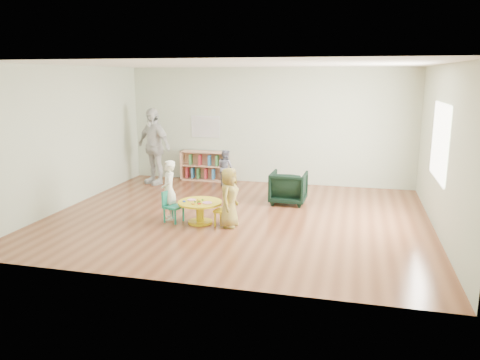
{
  "coord_description": "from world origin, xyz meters",
  "views": [
    {
      "loc": [
        2.1,
        -8.22,
        2.61
      ],
      "look_at": [
        0.12,
        -0.3,
        0.78
      ],
      "focal_mm": 35.0,
      "sensor_mm": 36.0,
      "label": 1
    }
  ],
  "objects_px": {
    "toddler": "(225,168)",
    "adult_caretaker": "(154,146)",
    "kid_chair_right": "(226,210)",
    "child_left": "(169,190)",
    "bookshelf": "(204,166)",
    "activity_table": "(200,208)",
    "armchair": "(288,188)",
    "kid_chair_left": "(172,205)",
    "child_right": "(229,198)"
  },
  "relations": [
    {
      "from": "toddler",
      "to": "adult_caretaker",
      "type": "bearing_deg",
      "value": 36.29
    },
    {
      "from": "kid_chair_right",
      "to": "child_left",
      "type": "xyz_separation_m",
      "value": [
        -1.11,
        0.11,
        0.26
      ]
    },
    {
      "from": "bookshelf",
      "to": "adult_caretaker",
      "type": "xyz_separation_m",
      "value": [
        -1.07,
        -0.66,
        0.56
      ]
    },
    {
      "from": "activity_table",
      "to": "armchair",
      "type": "xyz_separation_m",
      "value": [
        1.35,
        1.71,
        0.06
      ]
    },
    {
      "from": "kid_chair_right",
      "to": "toddler",
      "type": "height_order",
      "value": "toddler"
    },
    {
      "from": "armchair",
      "to": "toddler",
      "type": "height_order",
      "value": "toddler"
    },
    {
      "from": "child_left",
      "to": "kid_chair_right",
      "type": "bearing_deg",
      "value": 61.01
    },
    {
      "from": "activity_table",
      "to": "kid_chair_right",
      "type": "height_order",
      "value": "kid_chair_right"
    },
    {
      "from": "kid_chair_left",
      "to": "child_left",
      "type": "relative_size",
      "value": 0.52
    },
    {
      "from": "child_left",
      "to": "child_right",
      "type": "relative_size",
      "value": 1.05
    },
    {
      "from": "kid_chair_left",
      "to": "toddler",
      "type": "distance_m",
      "value": 2.95
    },
    {
      "from": "activity_table",
      "to": "child_right",
      "type": "height_order",
      "value": "child_right"
    },
    {
      "from": "armchair",
      "to": "toddler",
      "type": "xyz_separation_m",
      "value": [
        -1.7,
        1.18,
        0.11
      ]
    },
    {
      "from": "kid_chair_left",
      "to": "toddler",
      "type": "relative_size",
      "value": 0.64
    },
    {
      "from": "kid_chair_left",
      "to": "toddler",
      "type": "xyz_separation_m",
      "value": [
        0.18,
        2.94,
        0.14
      ]
    },
    {
      "from": "kid_chair_right",
      "to": "armchair",
      "type": "height_order",
      "value": "armchair"
    },
    {
      "from": "kid_chair_left",
      "to": "adult_caretaker",
      "type": "xyz_separation_m",
      "value": [
        -1.59,
        2.79,
        0.62
      ]
    },
    {
      "from": "activity_table",
      "to": "kid_chair_left",
      "type": "bearing_deg",
      "value": -174.92
    },
    {
      "from": "armchair",
      "to": "toddler",
      "type": "bearing_deg",
      "value": -33.5
    },
    {
      "from": "bookshelf",
      "to": "armchair",
      "type": "xyz_separation_m",
      "value": [
        2.4,
        -1.69,
        -0.03
      ]
    },
    {
      "from": "toddler",
      "to": "adult_caretaker",
      "type": "distance_m",
      "value": 1.84
    },
    {
      "from": "activity_table",
      "to": "child_right",
      "type": "bearing_deg",
      "value": -7.48
    },
    {
      "from": "bookshelf",
      "to": "child_right",
      "type": "height_order",
      "value": "child_right"
    },
    {
      "from": "child_left",
      "to": "toddler",
      "type": "xyz_separation_m",
      "value": [
        0.27,
        2.83,
        -0.11
      ]
    },
    {
      "from": "child_left",
      "to": "toddler",
      "type": "bearing_deg",
      "value": 151.09
    },
    {
      "from": "child_right",
      "to": "toddler",
      "type": "height_order",
      "value": "child_right"
    },
    {
      "from": "bookshelf",
      "to": "toddler",
      "type": "distance_m",
      "value": 0.87
    },
    {
      "from": "activity_table",
      "to": "child_left",
      "type": "distance_m",
      "value": 0.68
    },
    {
      "from": "child_left",
      "to": "activity_table",
      "type": "bearing_deg",
      "value": 59.97
    },
    {
      "from": "child_right",
      "to": "adult_caretaker",
      "type": "distance_m",
      "value": 3.91
    },
    {
      "from": "kid_chair_right",
      "to": "adult_caretaker",
      "type": "distance_m",
      "value": 3.86
    },
    {
      "from": "kid_chair_left",
      "to": "child_left",
      "type": "height_order",
      "value": "child_left"
    },
    {
      "from": "child_right",
      "to": "adult_caretaker",
      "type": "xyz_separation_m",
      "value": [
        -2.68,
        2.82,
        0.4
      ]
    },
    {
      "from": "bookshelf",
      "to": "adult_caretaker",
      "type": "height_order",
      "value": "adult_caretaker"
    },
    {
      "from": "kid_chair_left",
      "to": "adult_caretaker",
      "type": "bearing_deg",
      "value": -135.46
    },
    {
      "from": "adult_caretaker",
      "to": "kid_chair_left",
      "type": "bearing_deg",
      "value": -34.7
    },
    {
      "from": "child_left",
      "to": "adult_caretaker",
      "type": "xyz_separation_m",
      "value": [
        -1.5,
        2.67,
        0.37
      ]
    },
    {
      "from": "kid_chair_left",
      "to": "child_right",
      "type": "distance_m",
      "value": 1.11
    },
    {
      "from": "activity_table",
      "to": "bookshelf",
      "type": "bearing_deg",
      "value": 107.16
    },
    {
      "from": "kid_chair_right",
      "to": "toddler",
      "type": "xyz_separation_m",
      "value": [
        -0.84,
        2.93,
        0.15
      ]
    },
    {
      "from": "kid_chair_left",
      "to": "activity_table",
      "type": "bearing_deg",
      "value": 109.93
    },
    {
      "from": "adult_caretaker",
      "to": "toddler",
      "type": "bearing_deg",
      "value": 30.59
    },
    {
      "from": "kid_chair_left",
      "to": "bookshelf",
      "type": "relative_size",
      "value": 0.48
    },
    {
      "from": "kid_chair_right",
      "to": "armchair",
      "type": "bearing_deg",
      "value": -17.0
    },
    {
      "from": "toddler",
      "to": "adult_caretaker",
      "type": "relative_size",
      "value": 0.48
    },
    {
      "from": "bookshelf",
      "to": "adult_caretaker",
      "type": "distance_m",
      "value": 1.37
    },
    {
      "from": "activity_table",
      "to": "child_left",
      "type": "height_order",
      "value": "child_left"
    },
    {
      "from": "kid_chair_left",
      "to": "kid_chair_right",
      "type": "height_order",
      "value": "kid_chair_left"
    },
    {
      "from": "kid_chair_right",
      "to": "kid_chair_left",
      "type": "bearing_deg",
      "value": 99.68
    },
    {
      "from": "kid_chair_left",
      "to": "child_left",
      "type": "bearing_deg",
      "value": -127.02
    }
  ]
}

